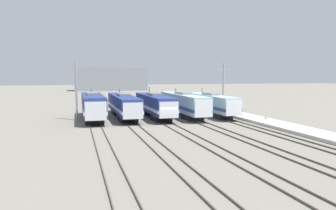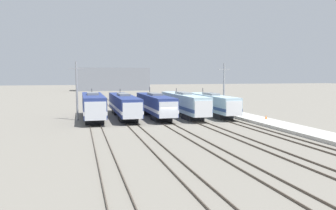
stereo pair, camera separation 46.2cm
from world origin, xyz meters
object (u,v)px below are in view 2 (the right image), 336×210
Objects in this scene: locomotive_far_left at (93,106)px; catenary_tower_left at (77,90)px; locomotive_center_left at (124,105)px; traffic_cone at (266,117)px; catenary_tower_right at (224,88)px; locomotive_center_right at (184,104)px; locomotive_center at (155,105)px; locomotive_far_right at (212,104)px.

locomotive_far_left is 3.51m from catenary_tower_left.
locomotive_center_left is 36.67× the size of traffic_cone.
catenary_tower_right is (17.27, -1.26, 2.68)m from locomotive_center_left.
catenary_tower_right is at bearing 106.93° from traffic_cone.
locomotive_center_right is 2.10× the size of catenary_tower_right.
catenary_tower_right is (22.28, 0.18, 2.55)m from locomotive_far_left.
locomotive_center_right is at bearing -7.47° from locomotive_center_left.
catenary_tower_left is 29.19m from traffic_cone.
locomotive_far_left is at bearing -179.52° from locomotive_center_right.
catenary_tower_left is 1.00× the size of catenary_tower_right.
locomotive_center is (5.01, -1.39, 0.02)m from locomotive_center_left.
locomotive_far_right is 22.60m from catenary_tower_left.
locomotive_far_right is (20.03, 0.15, -0.17)m from locomotive_far_left.
locomotive_center_left is 22.58m from traffic_cone.
locomotive_center is (10.02, 0.05, -0.11)m from locomotive_far_left.
locomotive_center_right reaches higher than traffic_cone.
locomotive_center_left is at bearing 9.62° from catenary_tower_left.
locomotive_far_right reaches higher than locomotive_center_left.
locomotive_far_right is at bearing -179.14° from catenary_tower_right.
locomotive_far_right reaches higher than traffic_cone.
locomotive_center_right is at bearing 0.48° from locomotive_far_left.
locomotive_far_left is 20.03m from locomotive_far_right.
locomotive_far_right reaches higher than locomotive_center_right.
traffic_cone is (2.76, -9.08, -4.06)m from catenary_tower_right.
locomotive_far_left is 0.96× the size of locomotive_center.
locomotive_center_right is 34.88× the size of traffic_cone.
catenary_tower_right is (7.25, 0.06, 2.62)m from locomotive_center_right.
locomotive_far_left is at bearing -4.40° from catenary_tower_left.
locomotive_center_left is 5.20m from locomotive_center.
locomotive_center_left is at bearing 152.72° from traffic_cone.
locomotive_center_right is 17.62m from catenary_tower_left.
catenary_tower_left is (-7.41, -1.26, 2.68)m from locomotive_center_left.
locomotive_center is 17.54m from traffic_cone.
traffic_cone is at bearing -73.07° from catenary_tower_right.
catenary_tower_right is at bearing 0.86° from locomotive_far_right.
locomotive_far_right is (10.02, 0.10, -0.06)m from locomotive_center.
locomotive_center is 1.00× the size of locomotive_far_right.
locomotive_far_left is 1.89× the size of catenary_tower_left.
locomotive_center is 1.97× the size of catenary_tower_right.
locomotive_center_right is 1.06× the size of locomotive_far_right.
locomotive_center is at bearing 0.31° from locomotive_far_left.
locomotive_center reaches higher than locomotive_center_left.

